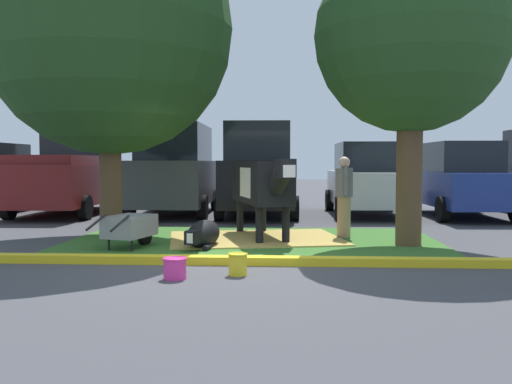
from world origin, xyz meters
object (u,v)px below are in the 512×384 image
at_px(shade_tree_right, 411,37).
at_px(person_handler, 344,195).
at_px(cow_holstein, 263,183).
at_px(suv_dark_grey, 176,170).
at_px(wheelbarrow, 131,227).
at_px(bucket_pink, 175,268).
at_px(calf_lying, 203,234).
at_px(sedan_blue, 461,181).
at_px(bucket_yellow, 238,264).
at_px(pickup_truck_maroon, 72,175).
at_px(suv_black, 259,170).
at_px(sedan_silver, 367,180).
at_px(shade_tree_left, 108,31).

height_order(shade_tree_right, person_handler, shade_tree_right).
height_order(shade_tree_right, cow_holstein, shade_tree_right).
bearing_deg(shade_tree_right, suv_dark_grey, 133.04).
height_order(shade_tree_right, suv_dark_grey, shade_tree_right).
relative_size(person_handler, suv_dark_grey, 0.34).
distance_m(wheelbarrow, bucket_pink, 2.70).
relative_size(calf_lying, sedan_blue, 0.30).
xyz_separation_m(bucket_yellow, pickup_truck_maroon, (-5.56, 8.58, 0.96)).
relative_size(shade_tree_right, cow_holstein, 1.75).
height_order(bucket_yellow, suv_black, suv_black).
bearing_deg(sedan_silver, shade_tree_left, -137.52).
distance_m(person_handler, suv_black, 5.02).
distance_m(shade_tree_left, pickup_truck_maroon, 6.53).
xyz_separation_m(wheelbarrow, suv_black, (1.85, 6.21, 0.88)).
bearing_deg(suv_black, bucket_yellow, -88.81).
height_order(cow_holstein, sedan_blue, sedan_blue).
xyz_separation_m(shade_tree_left, person_handler, (4.53, 0.28, -3.14)).
relative_size(bucket_pink, bucket_yellow, 1.08).
bearing_deg(suv_black, person_handler, -67.51).
xyz_separation_m(bucket_pink, sedan_blue, (6.09, 8.47, 0.84)).
bearing_deg(suv_dark_grey, pickup_truck_maroon, 177.12).
distance_m(wheelbarrow, suv_dark_grey, 6.40).
xyz_separation_m(shade_tree_right, sedan_silver, (0.06, 5.82, -2.67)).
height_order(shade_tree_left, person_handler, shade_tree_left).
bearing_deg(bucket_pink, shade_tree_right, 40.43).
height_order(shade_tree_right, pickup_truck_maroon, shade_tree_right).
relative_size(bucket_pink, sedan_blue, 0.07).
relative_size(person_handler, bucket_yellow, 5.44).
xyz_separation_m(shade_tree_right, wheelbarrow, (-4.81, -0.65, -3.26)).
xyz_separation_m(person_handler, suv_black, (-1.91, 4.62, 0.42)).
bearing_deg(cow_holstein, sedan_blue, 42.47).
height_order(shade_tree_right, bucket_pink, shade_tree_right).
distance_m(shade_tree_left, cow_holstein, 4.14).
height_order(cow_holstein, bucket_pink, cow_holstein).
xyz_separation_m(bucket_pink, pickup_truck_maroon, (-4.78, 8.86, 0.97)).
bearing_deg(bucket_pink, suv_black, 85.97).
height_order(pickup_truck_maroon, suv_dark_grey, suv_dark_grey).
xyz_separation_m(shade_tree_left, shade_tree_right, (5.57, -0.66, -0.34)).
bearing_deg(person_handler, suv_black, 112.49).
bearing_deg(suv_dark_grey, cow_holstein, -61.60).
bearing_deg(sedan_blue, calf_lying, -136.24).
relative_size(wheelbarrow, sedan_silver, 0.36).
height_order(wheelbarrow, pickup_truck_maroon, pickup_truck_maroon).
relative_size(pickup_truck_maroon, suv_dark_grey, 1.17).
relative_size(calf_lying, sedan_silver, 0.30).
relative_size(shade_tree_left, bucket_pink, 20.31).
distance_m(shade_tree_right, sedan_silver, 6.40).
relative_size(pickup_truck_maroon, sedan_blue, 1.23).
bearing_deg(pickup_truck_maroon, bucket_yellow, -57.05).
height_order(cow_holstein, calf_lying, cow_holstein).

